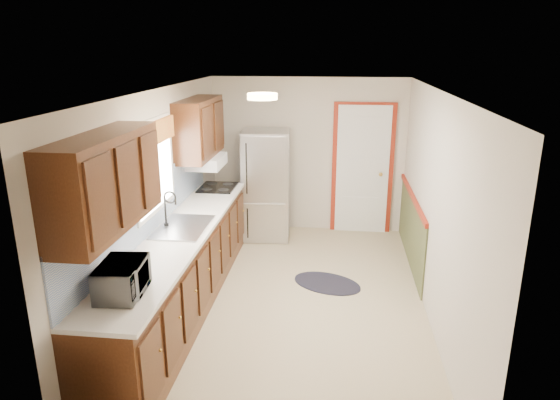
# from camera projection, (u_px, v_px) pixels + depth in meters

# --- Properties ---
(room_shell) EXTENTS (3.20, 5.20, 2.52)m
(room_shell) POSITION_uv_depth(u_px,v_px,m) (293.00, 203.00, 5.43)
(room_shell) COLOR tan
(room_shell) RESTS_ON ground
(kitchen_run) EXTENTS (0.63, 4.00, 2.20)m
(kitchen_run) POSITION_uv_depth(u_px,v_px,m) (177.00, 241.00, 5.40)
(kitchen_run) COLOR #3C1D0D
(kitchen_run) RESTS_ON ground
(back_wall_trim) EXTENTS (1.12, 2.30, 2.08)m
(back_wall_trim) POSITION_uv_depth(u_px,v_px,m) (372.00, 181.00, 7.51)
(back_wall_trim) COLOR maroon
(back_wall_trim) RESTS_ON ground
(ceiling_fixture) EXTENTS (0.30, 0.30, 0.06)m
(ceiling_fixture) POSITION_uv_depth(u_px,v_px,m) (262.00, 96.00, 4.93)
(ceiling_fixture) COLOR #FFD88C
(ceiling_fixture) RESTS_ON room_shell
(microwave) EXTENTS (0.31, 0.51, 0.33)m
(microwave) POSITION_uv_depth(u_px,v_px,m) (122.00, 276.00, 3.93)
(microwave) COLOR white
(microwave) RESTS_ON kitchen_run
(refrigerator) EXTENTS (0.73, 0.72, 1.66)m
(refrigerator) POSITION_uv_depth(u_px,v_px,m) (266.00, 185.00, 7.55)
(refrigerator) COLOR #B7B7BC
(refrigerator) RESTS_ON ground
(rug) EXTENTS (1.02, 0.87, 0.01)m
(rug) POSITION_uv_depth(u_px,v_px,m) (327.00, 283.00, 6.22)
(rug) COLOR black
(rug) RESTS_ON ground
(cooktop) EXTENTS (0.48, 0.58, 0.02)m
(cooktop) POSITION_uv_depth(u_px,v_px,m) (218.00, 187.00, 6.96)
(cooktop) COLOR black
(cooktop) RESTS_ON kitchen_run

